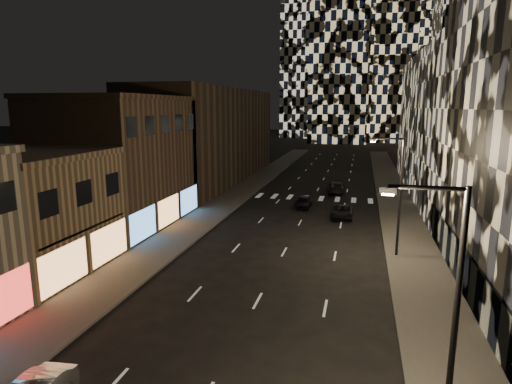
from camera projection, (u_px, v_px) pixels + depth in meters
The scene contains 14 objects.
sidewalk_left at pixel (237, 194), 56.37m from camera, with size 4.00×120.00×0.15m, color #47443F.
sidewalk_right at pixel (396, 202), 51.69m from camera, with size 4.00×120.00×0.15m, color #47443F.
curb_left at pixel (253, 194), 55.88m from camera, with size 0.20×120.00×0.15m, color #4C4C47.
curb_right at pixel (378, 201), 52.18m from camera, with size 0.20×120.00×0.15m, color #4C4C47.
retail_tan at pixel (23, 215), 29.63m from camera, with size 10.00×10.00×8.00m, color #7C634A.
retail_brown at pixel (119, 163), 41.13m from camera, with size 10.00×15.00×12.00m, color #4D3C2C.
retail_filler_left at pixel (212, 135), 66.17m from camera, with size 10.00×40.00×14.00m, color #4D3C2C.
midrise_base at pixel (466, 268), 26.59m from camera, with size 0.60×25.00×3.00m, color #383838.
midrise_filler_right at pixel (479, 126), 54.26m from camera, with size 16.00×40.00×18.00m, color #232326.
streetlight_near at pixel (448, 309), 12.95m from camera, with size 2.55×0.25×9.00m.
streetlight_far at pixel (397, 188), 31.99m from camera, with size 2.55×0.25×9.00m.
car_dark_midlane at pixel (304, 202), 48.77m from camera, with size 1.60×3.98×1.36m, color black.
car_dark_oncoming at pixel (336, 187), 57.17m from camera, with size 2.11×5.19×1.51m, color black.
car_dark_rightlane at pixel (342, 212), 44.29m from camera, with size 2.11×4.57×1.27m, color black.
Camera 1 is at (5.57, -3.05, 11.37)m, focal length 30.00 mm.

